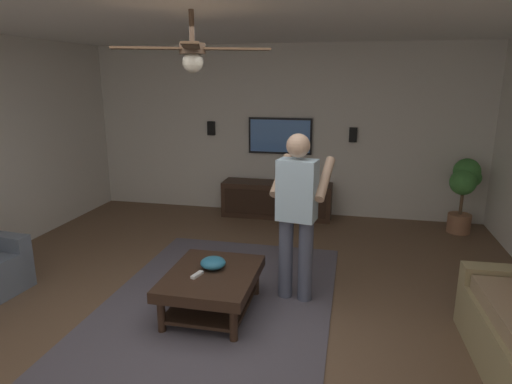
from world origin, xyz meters
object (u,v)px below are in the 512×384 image
vase_round (304,176)px  tv (280,136)px  potted_plant_tall (465,186)px  remote_white (197,275)px  ceiling_fan (193,53)px  person_standing (297,208)px  bowl (213,263)px  wall_speaker_right (211,128)px  wall_speaker_left (353,135)px  media_console (277,200)px  coffee_table (212,283)px

vase_round → tv: bearing=65.6°
potted_plant_tall → vase_round: bearing=85.2°
remote_white → ceiling_fan: (-0.12, -0.08, 1.90)m
person_standing → vase_round: (2.64, 0.23, -0.27)m
bowl → vase_round: vase_round is taller
tv → potted_plant_tall: bearing=82.0°
wall_speaker_right → ceiling_fan: ceiling_fan is taller
wall_speaker_left → wall_speaker_right: (0.00, 2.25, 0.05)m
media_console → vase_round: 0.57m
person_standing → bowl: 0.94m
remote_white → vase_round: size_ratio=0.68×
coffee_table → potted_plant_tall: size_ratio=0.95×
wall_speaker_right → ceiling_fan: 3.79m
coffee_table → wall_speaker_right: 3.61m
potted_plant_tall → remote_white: 4.15m
media_console → tv: 1.00m
wall_speaker_left → person_standing: bearing=170.5°
media_console → tv: (0.24, 0.00, 0.98)m
coffee_table → wall_speaker_right: size_ratio=4.55×
media_console → remote_white: bearing=-3.3°
tv → wall_speaker_left: tv is taller
remote_white → vase_round: (3.19, -0.59, 0.25)m
bowl → wall_speaker_right: (3.20, 1.04, 0.89)m
vase_round → coffee_table: bearing=171.0°
vase_round → media_console: bearing=97.3°
potted_plant_tall → ceiling_fan: (-3.12, 2.78, 1.64)m
remote_white → media_console: bearing=-168.5°
coffee_table → wall_speaker_right: bearing=17.8°
wall_speaker_left → ceiling_fan: ceiling_fan is taller
tv → wall_speaker_left: bearing=90.7°
tv → bowl: tv is taller
person_standing → remote_white: 1.12m
tv → remote_white: size_ratio=6.68×
vase_round → wall_speaker_left: bearing=-74.1°
media_console → wall_speaker_right: bearing=-102.6°
coffee_table → remote_white: bearing=133.8°
bowl → wall_speaker_right: size_ratio=1.08×
person_standing → bowl: (-0.36, 0.73, -0.48)m
tv → potted_plant_tall: 2.76m
wall_speaker_left → ceiling_fan: bearing=160.8°
potted_plant_tall → remote_white: bearing=136.4°
remote_white → bowl: bearing=169.9°
coffee_table → media_console: media_console is taller
remote_white → wall_speaker_right: (3.39, 0.95, 0.93)m
potted_plant_tall → wall_speaker_right: wall_speaker_right is taller
potted_plant_tall → wall_speaker_right: (0.39, 3.81, 0.67)m
wall_speaker_right → potted_plant_tall: bearing=-95.9°
potted_plant_tall → bowl: (-2.81, 2.77, -0.22)m
media_console → ceiling_fan: (-3.26, 0.10, 2.04)m
potted_plant_tall → bowl: size_ratio=4.43×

